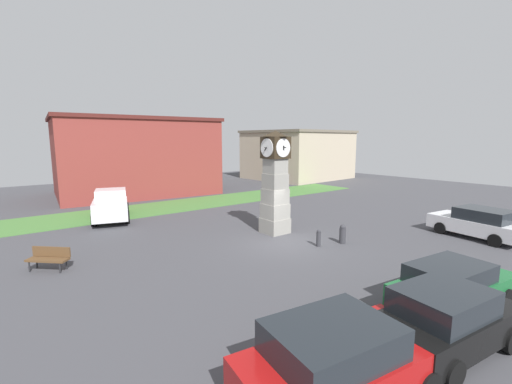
# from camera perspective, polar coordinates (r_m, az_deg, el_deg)

# --- Properties ---
(ground_plane) EXTENTS (67.54, 67.54, 0.00)m
(ground_plane) POSITION_cam_1_polar(r_m,az_deg,el_deg) (17.29, 4.55, -8.58)
(ground_plane) COLOR #424247
(clock_tower) EXTENTS (1.53, 1.58, 5.61)m
(clock_tower) POSITION_cam_1_polar(r_m,az_deg,el_deg) (18.69, 3.22, 1.40)
(clock_tower) COLOR gray
(clock_tower) RESTS_ON ground_plane
(bollard_near_tower) EXTENTS (0.32, 0.32, 0.96)m
(bollard_near_tower) POSITION_cam_1_polar(r_m,az_deg,el_deg) (17.71, 14.23, -6.77)
(bollard_near_tower) COLOR #333338
(bollard_near_tower) RESTS_ON ground_plane
(bollard_mid_row) EXTENTS (0.21, 0.21, 0.85)m
(bollard_mid_row) POSITION_cam_1_polar(r_m,az_deg,el_deg) (16.98, 10.39, -7.52)
(bollard_mid_row) COLOR #333338
(bollard_mid_row) RESTS_ON ground_plane
(car_navy_sedan) EXTENTS (4.60, 2.59, 1.65)m
(car_navy_sedan) POSITION_cam_1_polar(r_m,az_deg,el_deg) (7.72, 13.87, -25.53)
(car_navy_sedan) COLOR #A51111
(car_navy_sedan) RESTS_ON ground_plane
(car_near_tower) EXTENTS (4.11, 2.31, 1.63)m
(car_near_tower) POSITION_cam_1_polar(r_m,az_deg,el_deg) (10.01, 29.17, -18.01)
(car_near_tower) COLOR black
(car_near_tower) RESTS_ON ground_plane
(car_by_building) EXTENTS (4.53, 2.30, 1.47)m
(car_by_building) POSITION_cam_1_polar(r_m,az_deg,el_deg) (12.33, 29.99, -13.32)
(car_by_building) COLOR #19602D
(car_by_building) RESTS_ON ground_plane
(car_far_lot) EXTENTS (2.55, 4.64, 1.60)m
(car_far_lot) POSITION_cam_1_polar(r_m,az_deg,el_deg) (21.52, 33.12, -4.31)
(car_far_lot) COLOR silver
(car_far_lot) RESTS_ON ground_plane
(pickup_truck) EXTENTS (3.41, 5.58, 1.85)m
(pickup_truck) POSITION_cam_1_polar(r_m,az_deg,el_deg) (24.06, -23.03, -2.04)
(pickup_truck) COLOR silver
(pickup_truck) RESTS_ON ground_plane
(bench) EXTENTS (1.52, 1.49, 0.90)m
(bench) POSITION_cam_1_polar(r_m,az_deg,el_deg) (16.06, -31.24, -9.26)
(bench) COLOR brown
(bench) RESTS_ON ground_plane
(warehouse_blue_far) EXTENTS (14.91, 11.48, 7.09)m
(warehouse_blue_far) POSITION_cam_1_polar(r_m,az_deg,el_deg) (34.90, -19.48, 5.65)
(warehouse_blue_far) COLOR maroon
(warehouse_blue_far) RESTS_ON ground_plane
(storefront_low_left) EXTENTS (12.65, 11.52, 6.29)m
(storefront_low_left) POSITION_cam_1_polar(r_m,az_deg,el_deg) (46.30, 6.98, 6.23)
(storefront_low_left) COLOR #B7A88E
(storefront_low_left) RESTS_ON ground_plane
(grass_verge_far) EXTENTS (40.52, 4.76, 0.04)m
(grass_verge_far) POSITION_cam_1_polar(r_m,az_deg,el_deg) (26.80, -16.40, -2.63)
(grass_verge_far) COLOR #477A38
(grass_verge_far) RESTS_ON ground_plane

